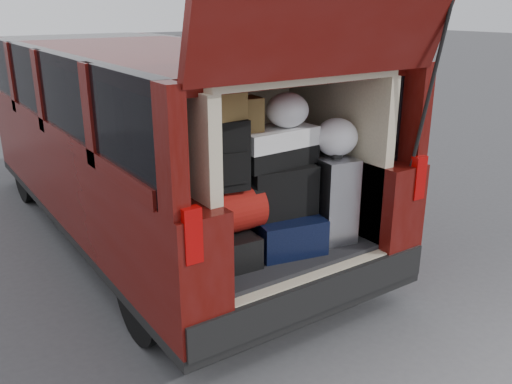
# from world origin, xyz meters

# --- Properties ---
(ground) EXTENTS (80.00, 80.00, 0.00)m
(ground) POSITION_xyz_m (0.00, 0.00, 0.00)
(ground) COLOR #3C3C3E
(ground) RESTS_ON ground
(minivan) EXTENTS (1.90, 5.35, 2.77)m
(minivan) POSITION_xyz_m (0.00, 1.86, 0.91)
(minivan) COLOR black
(minivan) RESTS_ON ground
(load_floor) EXTENTS (1.24, 1.05, 0.55)m
(load_floor) POSITION_xyz_m (0.00, 0.28, 0.28)
(load_floor) COLOR black
(load_floor) RESTS_ON ground
(black_hardshell) EXTENTS (0.41, 0.54, 0.20)m
(black_hardshell) POSITION_xyz_m (-0.41, 0.18, 0.65)
(black_hardshell) COLOR black
(black_hardshell) RESTS_ON load_floor
(navy_hardshell) EXTENTS (0.55, 0.63, 0.24)m
(navy_hardshell) POSITION_xyz_m (0.07, 0.14, 0.67)
(navy_hardshell) COLOR black
(navy_hardshell) RESTS_ON load_floor
(silver_roller) EXTENTS (0.30, 0.43, 0.60)m
(silver_roller) POSITION_xyz_m (0.43, 0.07, 0.85)
(silver_roller) COLOR white
(silver_roller) RESTS_ON load_floor
(red_duffel) EXTENTS (0.46, 0.31, 0.30)m
(red_duffel) POSITION_xyz_m (-0.38, 0.13, 0.90)
(red_duffel) COLOR maroon
(red_duffel) RESTS_ON black_hardshell
(black_soft_case) EXTENTS (0.50, 0.34, 0.33)m
(black_soft_case) POSITION_xyz_m (0.05, 0.15, 0.95)
(black_soft_case) COLOR black
(black_soft_case) RESTS_ON navy_hardshell
(backpack) EXTENTS (0.33, 0.24, 0.43)m
(backpack) POSITION_xyz_m (-0.40, 0.13, 1.27)
(backpack) COLOR black
(backpack) RESTS_ON red_duffel
(twotone_duffel) EXTENTS (0.56, 0.31, 0.25)m
(twotone_duffel) POSITION_xyz_m (0.04, 0.20, 1.24)
(twotone_duffel) COLOR silver
(twotone_duffel) RESTS_ON black_soft_case
(grocery_sack_lower) EXTENTS (0.26, 0.22, 0.22)m
(grocery_sack_lower) POSITION_xyz_m (-0.38, 0.15, 1.59)
(grocery_sack_lower) COLOR brown
(grocery_sack_lower) RESTS_ON backpack
(grocery_sack_upper) EXTENTS (0.23, 0.20, 0.21)m
(grocery_sack_upper) POSITION_xyz_m (-0.17, 0.24, 1.47)
(grocery_sack_upper) COLOR brown
(grocery_sack_upper) RESTS_ON twotone_duffel
(plastic_bag_center) EXTENTS (0.31, 0.30, 0.23)m
(plastic_bag_center) POSITION_xyz_m (0.12, 0.17, 1.48)
(plastic_bag_center) COLOR white
(plastic_bag_center) RESTS_ON twotone_duffel
(plastic_bag_right) EXTENTS (0.32, 0.30, 0.26)m
(plastic_bag_right) POSITION_xyz_m (0.46, 0.06, 1.28)
(plastic_bag_right) COLOR white
(plastic_bag_right) RESTS_ON silver_roller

